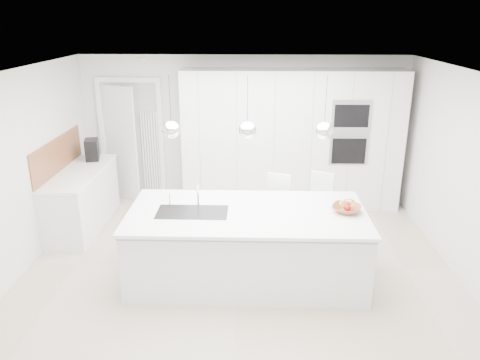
{
  "coord_description": "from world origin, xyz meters",
  "views": [
    {
      "loc": [
        0.17,
        -5.38,
        3.11
      ],
      "look_at": [
        0.0,
        0.3,
        1.1
      ],
      "focal_mm": 35.0,
      "sensor_mm": 36.0,
      "label": 1
    }
  ],
  "objects_px": {
    "island_base": "(247,248)",
    "fruit_bowl": "(346,209)",
    "bar_stool_right": "(322,212)",
    "espresso_machine": "(92,150)",
    "bar_stool_left": "(279,215)"
  },
  "relations": [
    {
      "from": "island_base",
      "to": "fruit_bowl",
      "type": "bearing_deg",
      "value": 2.79
    },
    {
      "from": "bar_stool_right",
      "to": "island_base",
      "type": "bearing_deg",
      "value": -113.74
    },
    {
      "from": "espresso_machine",
      "to": "bar_stool_right",
      "type": "distance_m",
      "value": 3.79
    },
    {
      "from": "espresso_machine",
      "to": "bar_stool_right",
      "type": "bearing_deg",
      "value": -32.48
    },
    {
      "from": "island_base",
      "to": "bar_stool_left",
      "type": "relative_size",
      "value": 2.63
    },
    {
      "from": "island_base",
      "to": "espresso_machine",
      "type": "bearing_deg",
      "value": 140.4
    },
    {
      "from": "island_base",
      "to": "bar_stool_right",
      "type": "bearing_deg",
      "value": 41.94
    },
    {
      "from": "fruit_bowl",
      "to": "bar_stool_left",
      "type": "distance_m",
      "value": 1.13
    },
    {
      "from": "espresso_machine",
      "to": "bar_stool_left",
      "type": "distance_m",
      "value": 3.27
    },
    {
      "from": "fruit_bowl",
      "to": "espresso_machine",
      "type": "xyz_separation_m",
      "value": [
        -3.71,
        2.04,
        0.13
      ]
    },
    {
      "from": "bar_stool_right",
      "to": "espresso_machine",
      "type": "bearing_deg",
      "value": -173.82
    },
    {
      "from": "island_base",
      "to": "bar_stool_left",
      "type": "bearing_deg",
      "value": 62.04
    },
    {
      "from": "island_base",
      "to": "bar_stool_left",
      "type": "distance_m",
      "value": 0.91
    },
    {
      "from": "island_base",
      "to": "bar_stool_right",
      "type": "relative_size",
      "value": 2.66
    },
    {
      "from": "island_base",
      "to": "espresso_machine",
      "type": "height_order",
      "value": "espresso_machine"
    }
  ]
}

